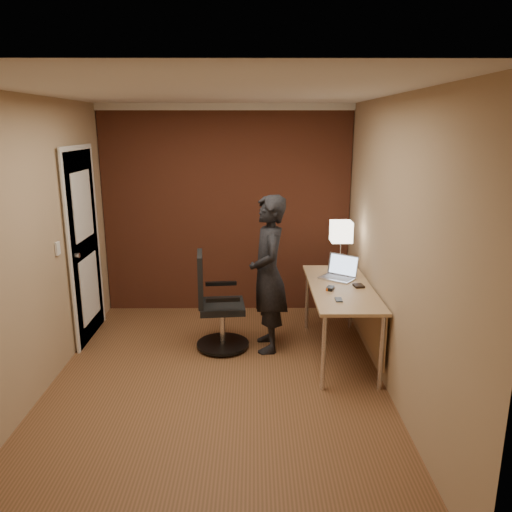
# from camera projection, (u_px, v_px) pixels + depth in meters

# --- Properties ---
(room) EXTENTS (4.00, 4.00, 4.00)m
(room) POSITION_uv_depth(u_px,v_px,m) (200.00, 206.00, 5.61)
(room) COLOR brown
(room) RESTS_ON ground
(desk) EXTENTS (0.60, 1.50, 0.73)m
(desk) POSITION_uv_depth(u_px,v_px,m) (348.00, 298.00, 4.90)
(desk) COLOR tan
(desk) RESTS_ON ground
(desk_lamp) EXTENTS (0.22, 0.22, 0.54)m
(desk_lamp) POSITION_uv_depth(u_px,v_px,m) (341.00, 232.00, 5.32)
(desk_lamp) COLOR silver
(desk_lamp) RESTS_ON desk
(laptop) EXTENTS (0.42, 0.41, 0.23)m
(laptop) POSITION_uv_depth(u_px,v_px,m) (340.00, 272.00, 5.12)
(laptop) COLOR silver
(laptop) RESTS_ON desk
(mouse) EXTENTS (0.09, 0.12, 0.03)m
(mouse) POSITION_uv_depth(u_px,v_px,m) (330.00, 288.00, 4.75)
(mouse) COLOR black
(mouse) RESTS_ON desk
(phone) EXTENTS (0.06, 0.12, 0.01)m
(phone) POSITION_uv_depth(u_px,v_px,m) (339.00, 300.00, 4.48)
(phone) COLOR black
(phone) RESTS_ON desk
(wallet) EXTENTS (0.11, 0.12, 0.02)m
(wallet) POSITION_uv_depth(u_px,v_px,m) (359.00, 286.00, 4.85)
(wallet) COLOR black
(wallet) RESTS_ON desk
(office_chair) EXTENTS (0.54, 0.58, 1.00)m
(office_chair) POSITION_uv_depth(u_px,v_px,m) (216.00, 308.00, 5.10)
(office_chair) COLOR black
(office_chair) RESTS_ON ground
(person) EXTENTS (0.44, 0.62, 1.60)m
(person) POSITION_uv_depth(u_px,v_px,m) (268.00, 274.00, 5.02)
(person) COLOR black
(person) RESTS_ON ground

